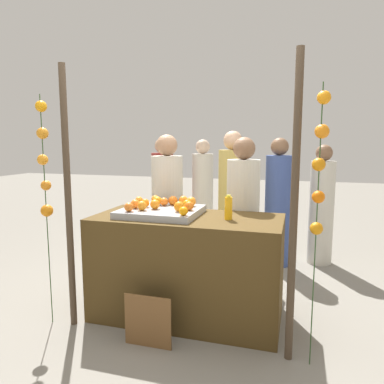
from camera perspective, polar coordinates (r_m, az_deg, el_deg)
The scene contains 32 objects.
ground_plane at distance 3.55m, azimuth -0.72°, elevation -18.73°, with size 24.00×24.00×0.00m, color gray.
stall_counter at distance 3.36m, azimuth -0.74°, elevation -11.64°, with size 1.67×0.78×0.93m, color #4C3819.
orange_tray at distance 3.31m, azimuth -4.89°, elevation -3.10°, with size 0.69×0.62×0.06m, color #9EA0A5.
orange_0 at distance 3.46m, azimuth -1.37°, elevation -1.34°, with size 0.09×0.09×0.09m, color orange.
orange_1 at distance 3.13m, azimuth -2.04°, elevation -2.31°, with size 0.09×0.09×0.09m, color orange.
orange_2 at distance 3.52m, azimuth -8.32°, elevation -1.34°, with size 0.08×0.08×0.08m, color orange.
orange_3 at distance 3.32m, azimuth -8.92°, elevation -1.87°, with size 0.08×0.08×0.08m, color orange.
orange_4 at distance 3.57m, azimuth -5.79°, elevation -1.14°, with size 0.08×0.08×0.08m, color orange.
orange_5 at distance 3.40m, azimuth -0.12°, elevation -1.51°, with size 0.09×0.09×0.09m, color orange.
orange_6 at distance 2.98m, azimuth -1.35°, elevation -3.02°, with size 0.07×0.07×0.07m, color orange.
orange_7 at distance 3.37m, azimuth -7.36°, elevation -1.73°, with size 0.08×0.08×0.08m, color orange.
orange_8 at distance 3.46m, azimuth -3.01°, elevation -1.35°, with size 0.09×0.09×0.09m, color orange.
orange_9 at distance 3.22m, azimuth -7.86°, elevation -2.16°, with size 0.08×0.08×0.08m, color orange.
orange_10 at distance 3.27m, azimuth -5.84°, elevation -1.95°, with size 0.09×0.09×0.09m, color orange.
orange_11 at distance 3.29m, azimuth -0.78°, elevation -1.90°, with size 0.08×0.08×0.08m, color orange.
orange_12 at distance 3.19m, azimuth -0.44°, elevation -2.20°, with size 0.08×0.08×0.08m, color orange.
orange_13 at distance 3.46m, azimuth -5.48°, elevation -1.41°, with size 0.08×0.08×0.08m, color orange.
orange_14 at distance 3.43m, azimuth -4.42°, elevation -1.53°, with size 0.08×0.08×0.08m, color orange.
orange_15 at distance 3.18m, azimuth -9.89°, elevation -2.36°, with size 0.08×0.08×0.08m, color orange.
juice_bottle at distance 3.11m, azimuth 5.75°, elevation -2.51°, with size 0.07×0.07×0.21m.
chalkboard_sign at distance 3.02m, azimuth -6.89°, elevation -19.57°, with size 0.39×0.03×0.43m.
vendor_left at distance 3.95m, azimuth -3.86°, elevation -4.00°, with size 0.33×0.33×1.66m.
vendor_right at distance 3.71m, azimuth 7.96°, elevation -5.06°, with size 0.33×0.33×1.63m.
crowd_person_0 at distance 4.58m, azimuth 6.29°, elevation -2.04°, with size 0.34×0.34×1.72m.
crowd_person_1 at distance 5.61m, azimuth -4.64°, elevation -0.55°, with size 0.33×0.33×1.64m.
crowd_person_2 at distance 5.00m, azimuth 19.65°, elevation -2.51°, with size 0.31×0.31×1.55m.
crowd_person_3 at distance 5.64m, azimuth 1.68°, elevation -0.57°, with size 0.32×0.32×1.62m.
crowd_person_4 at distance 4.76m, azimuth 13.31°, elevation -2.28°, with size 0.33×0.33×1.64m.
canopy_post_left at distance 3.22m, azimuth -18.87°, elevation -1.14°, with size 0.06×0.06×2.22m, color #473828.
canopy_post_right at distance 2.64m, azimuth 15.71°, elevation -2.96°, with size 0.06×0.06×2.22m, color #473828.
garland_strand_left at distance 3.29m, azimuth -22.21°, elevation 4.19°, with size 0.11×0.11×1.98m.
garland_strand_right at distance 2.57m, azimuth 19.45°, elevation 4.18°, with size 0.10×0.11×1.98m.
Camera 1 is at (0.93, -3.03, 1.60)m, focal length 33.96 mm.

